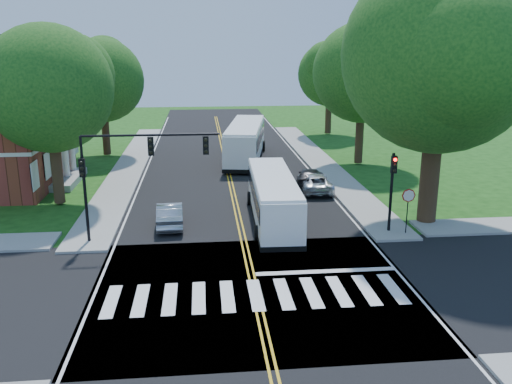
{
  "coord_description": "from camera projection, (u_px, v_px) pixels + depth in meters",
  "views": [
    {
      "loc": [
        -2.1,
        -21.29,
        10.3
      ],
      "look_at": [
        0.79,
        7.16,
        2.4
      ],
      "focal_mm": 38.0,
      "sensor_mm": 36.0,
      "label": 1
    }
  ],
  "objects": [
    {
      "name": "sidewalk_nw",
      "position": [
        130.0,
        166.0,
        46.52
      ],
      "size": [
        2.6,
        40.0,
        0.15
      ],
      "primitive_type": "cube",
      "color": "gray",
      "rests_on": "ground"
    },
    {
      "name": "cross_road",
      "position": [
        255.0,
        290.0,
        23.37
      ],
      "size": [
        60.0,
        12.0,
        0.01
      ],
      "primitive_type": "cube",
      "color": "black",
      "rests_on": "ground"
    },
    {
      "name": "tree_east_mid",
      "position": [
        363.0,
        73.0,
        45.41
      ],
      "size": [
        8.4,
        8.4,
        11.93
      ],
      "color": "#382A16",
      "rests_on": "ground"
    },
    {
      "name": "stop_bar",
      "position": [
        326.0,
        271.0,
        25.24
      ],
      "size": [
        6.6,
        0.4,
        0.01
      ],
      "primitive_type": "cube",
      "color": "silver",
      "rests_on": "road"
    },
    {
      "name": "signal_nw",
      "position": [
        129.0,
        162.0,
        27.8
      ],
      "size": [
        7.15,
        0.46,
        5.66
      ],
      "color": "black",
      "rests_on": "ground"
    },
    {
      "name": "tree_east_far",
      "position": [
        330.0,
        74.0,
        61.11
      ],
      "size": [
        7.2,
        7.2,
        10.34
      ],
      "color": "#382A16",
      "rests_on": "ground"
    },
    {
      "name": "hatchback",
      "position": [
        170.0,
        214.0,
        31.36
      ],
      "size": [
        1.67,
        4.26,
        1.38
      ],
      "primitive_type": "imported",
      "rotation": [
        0.0,
        0.0,
        3.19
      ],
      "color": "#ADAFB4",
      "rests_on": "road"
    },
    {
      "name": "suv",
      "position": [
        315.0,
        182.0,
        38.72
      ],
      "size": [
        2.39,
        4.77,
        1.3
      ],
      "primitive_type": "imported",
      "rotation": [
        0.0,
        0.0,
        3.09
      ],
      "color": "silver",
      "rests_on": "road"
    },
    {
      "name": "bus_follow",
      "position": [
        246.0,
        141.0,
        48.91
      ],
      "size": [
        4.79,
        12.97,
        3.29
      ],
      "rotation": [
        0.0,
        0.0,
        2.98
      ],
      "color": "white",
      "rests_on": "road"
    },
    {
      "name": "road",
      "position": [
        231.0,
        185.0,
        40.63
      ],
      "size": [
        14.0,
        96.0,
        0.01
      ],
      "primitive_type": "cube",
      "color": "black",
      "rests_on": "ground"
    },
    {
      "name": "sidewalk_ne",
      "position": [
        320.0,
        162.0,
        48.13
      ],
      "size": [
        2.6,
        40.0,
        0.15
      ],
      "primitive_type": "cube",
      "color": "gray",
      "rests_on": "ground"
    },
    {
      "name": "edge_line_e",
      "position": [
        310.0,
        170.0,
        45.12
      ],
      "size": [
        0.12,
        70.0,
        0.01
      ],
      "primitive_type": "cube",
      "color": "silver",
      "rests_on": "road"
    },
    {
      "name": "tree_west_far",
      "position": [
        102.0,
        80.0,
        49.2
      ],
      "size": [
        7.6,
        7.6,
        10.67
      ],
      "color": "#382A16",
      "rests_on": "ground"
    },
    {
      "name": "ground",
      "position": [
        255.0,
        290.0,
        23.37
      ],
      "size": [
        140.0,
        140.0,
        0.0
      ],
      "primitive_type": "plane",
      "color": "#164310",
      "rests_on": "ground"
    },
    {
      "name": "edge_line_w",
      "position": [
        144.0,
        174.0,
        43.8
      ],
      "size": [
        0.12,
        70.0,
        0.01
      ],
      "primitive_type": "cube",
      "color": "silver",
      "rests_on": "road"
    },
    {
      "name": "center_line",
      "position": [
        228.0,
        172.0,
        44.46
      ],
      "size": [
        0.36,
        70.0,
        0.01
      ],
      "primitive_type": "cube",
      "color": "gold",
      "rests_on": "road"
    },
    {
      "name": "crosswalk",
      "position": [
        256.0,
        295.0,
        22.89
      ],
      "size": [
        12.6,
        3.0,
        0.01
      ],
      "primitive_type": "cube",
      "color": "silver",
      "rests_on": "road"
    },
    {
      "name": "tree_west_near",
      "position": [
        49.0,
        89.0,
        33.67
      ],
      "size": [
        8.0,
        8.0,
        11.4
      ],
      "color": "#382A16",
      "rests_on": "ground"
    },
    {
      "name": "tree_ne_big",
      "position": [
        440.0,
        56.0,
        29.55
      ],
      "size": [
        10.8,
        10.8,
        14.91
      ],
      "color": "#382A16",
      "rests_on": "ground"
    },
    {
      "name": "dark_sedan",
      "position": [
        310.0,
        177.0,
        40.26
      ],
      "size": [
        2.93,
        4.69,
        1.27
      ],
      "primitive_type": "imported",
      "rotation": [
        0.0,
        0.0,
        2.86
      ],
      "color": "black",
      "rests_on": "road"
    },
    {
      "name": "signal_ne",
      "position": [
        392.0,
        182.0,
        29.55
      ],
      "size": [
        0.3,
        0.46,
        4.4
      ],
      "color": "black",
      "rests_on": "ground"
    },
    {
      "name": "stop_sign",
      "position": [
        408.0,
        200.0,
        29.44
      ],
      "size": [
        0.76,
        0.08,
        2.53
      ],
      "color": "black",
      "rests_on": "ground"
    },
    {
      "name": "bus_lead",
      "position": [
        273.0,
        197.0,
        31.95
      ],
      "size": [
        2.88,
        10.87,
        2.79
      ],
      "rotation": [
        0.0,
        0.0,
        3.11
      ],
      "color": "white",
      "rests_on": "road"
    }
  ]
}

